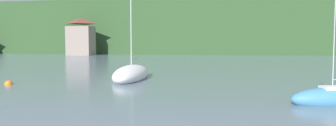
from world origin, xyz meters
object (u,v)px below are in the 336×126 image
Objects in this scene: shore_building_westcentral at (81,37)px; sailboat_mid_3 at (332,98)px; sailboat_mid_1 at (131,74)px; mooring_buoy_mid at (9,84)px.

sailboat_mid_3 is at bearing -53.95° from shore_building_westcentral.
sailboat_mid_1 is 15.39× the size of mooring_buoy_mid.
sailboat_mid_1 is 9.33m from mooring_buoy_mid.
shore_building_westcentral is at bearing -69.42° from sailboat_mid_3.
sailboat_mid_3 is 21.18m from mooring_buoy_mid.
sailboat_mid_3 is (12.99, -8.59, -0.09)m from sailboat_mid_1.
sailboat_mid_1 reaches higher than mooring_buoy_mid.
shore_building_westcentral reaches higher than mooring_buoy_mid.
mooring_buoy_mid is (20.29, -52.95, -4.63)m from shore_building_westcentral.
sailboat_mid_3 is at bearing -9.80° from mooring_buoy_mid.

